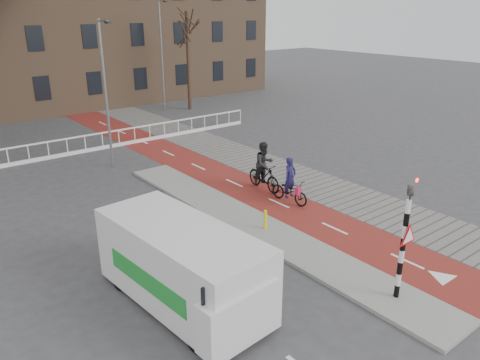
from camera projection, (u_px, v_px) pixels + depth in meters
ground at (352, 264)px, 14.75m from camera, size 120.00×120.00×0.00m
bike_lane at (210, 172)px, 22.97m from camera, size 2.50×60.00×0.01m
sidewalk at (253, 161)px, 24.60m from camera, size 3.00×60.00×0.01m
curb_island at (254, 225)px, 17.26m from camera, size 1.80×16.00×0.12m
traffic_signal at (405, 236)px, 12.22m from camera, size 0.80×0.80×3.68m
bollard at (265, 219)px, 16.73m from camera, size 0.12×0.12×0.70m
cyclist_near at (290, 188)px, 19.18m from camera, size 0.83×1.90×1.92m
cyclist_far at (264, 170)px, 20.43m from camera, size 0.96×2.06×2.17m
van at (182, 265)px, 12.39m from camera, size 2.53×5.43×2.27m
railing at (29, 157)px, 24.22m from camera, size 28.00×0.10×0.99m
tree_right at (188, 62)px, 35.85m from camera, size 0.27×0.27×7.34m
streetlight_near at (106, 97)px, 22.42m from camera, size 0.12×0.12×7.13m
streetlight_right at (162, 57)px, 35.33m from camera, size 0.12×0.12×8.14m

